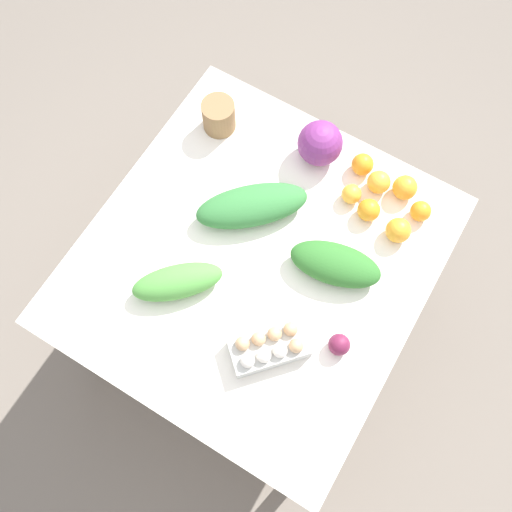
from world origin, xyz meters
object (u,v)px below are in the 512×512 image
at_px(egg_carton, 269,347).
at_px(beet_root, 339,345).
at_px(greens_bunch_beet_tops, 177,282).
at_px(greens_bunch_scallion, 335,264).
at_px(cabbage_purple, 320,143).
at_px(paper_bag, 219,116).
at_px(orange_3, 362,164).
at_px(orange_4, 351,194).
at_px(orange_0, 398,230).
at_px(orange_1, 405,188).
at_px(orange_6, 421,211).
at_px(orange_5, 379,182).
at_px(orange_2, 369,210).
at_px(greens_bunch_dandelion, 252,206).

bearing_deg(egg_carton, beet_root, -14.89).
distance_m(greens_bunch_beet_tops, greens_bunch_scallion, 0.50).
height_order(cabbage_purple, beet_root, cabbage_purple).
height_order(cabbage_purple, greens_bunch_beet_tops, cabbage_purple).
height_order(paper_bag, greens_bunch_scallion, paper_bag).
bearing_deg(paper_bag, orange_3, -79.08).
bearing_deg(orange_4, orange_0, -102.54).
relative_size(orange_1, orange_3, 1.10).
relative_size(greens_bunch_scallion, orange_6, 4.26).
xyz_separation_m(beet_root, orange_1, (0.58, 0.06, 0.01)).
relative_size(orange_4, orange_5, 0.85).
relative_size(greens_bunch_scallion, orange_1, 3.54).
relative_size(cabbage_purple, egg_carton, 0.61).
xyz_separation_m(orange_0, orange_2, (0.02, 0.12, -0.00)).
xyz_separation_m(orange_0, orange_6, (0.10, -0.03, -0.01)).
distance_m(greens_bunch_dandelion, orange_4, 0.34).
distance_m(egg_carton, orange_0, 0.57).
bearing_deg(orange_4, beet_root, -156.60).
xyz_separation_m(greens_bunch_beet_tops, orange_3, (0.67, -0.31, -0.01)).
bearing_deg(greens_bunch_beet_tops, orange_2, -37.00).
height_order(greens_bunch_beet_tops, orange_3, greens_bunch_beet_tops).
bearing_deg(orange_0, paper_bag, 85.23).
xyz_separation_m(beet_root, orange_5, (0.55, 0.14, 0.01)).
bearing_deg(orange_2, greens_bunch_beet_tops, 143.00).
bearing_deg(orange_2, orange_5, 9.33).
height_order(beet_root, orange_0, orange_0).
height_order(egg_carton, greens_bunch_beet_tops, egg_carton).
distance_m(egg_carton, beet_root, 0.21).
bearing_deg(paper_bag, orange_0, -94.77).
bearing_deg(greens_bunch_scallion, cabbage_purple, 35.64).
relative_size(greens_bunch_beet_tops, orange_4, 4.31).
height_order(greens_bunch_scallion, orange_1, greens_bunch_scallion).
bearing_deg(greens_bunch_dandelion, beet_root, -118.94).
xyz_separation_m(orange_3, orange_4, (-0.12, -0.02, -0.00)).
height_order(greens_bunch_dandelion, orange_3, greens_bunch_dandelion).
height_order(greens_bunch_beet_tops, beet_root, greens_bunch_beet_tops).
height_order(orange_3, orange_4, orange_3).
bearing_deg(greens_bunch_beet_tops, orange_0, -45.08).
bearing_deg(orange_0, greens_bunch_beet_tops, 134.92).
xyz_separation_m(orange_0, orange_4, (0.04, 0.19, -0.01)).
height_order(egg_carton, greens_bunch_scallion, greens_bunch_scallion).
relative_size(paper_bag, orange_5, 1.52).
bearing_deg(beet_root, paper_bag, 56.49).
bearing_deg(orange_2, greens_bunch_dandelion, 119.40).
bearing_deg(orange_1, paper_bag, 97.67).
relative_size(egg_carton, paper_bag, 2.13).
height_order(orange_2, orange_6, orange_2).
distance_m(cabbage_purple, orange_0, 0.39).
xyz_separation_m(paper_bag, greens_bunch_dandelion, (-0.23, -0.27, -0.01)).
relative_size(paper_bag, orange_6, 1.72).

